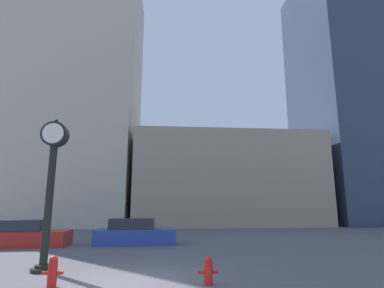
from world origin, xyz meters
TOP-DOWN VIEW (x-y plane):
  - ground_plane at (0.00, 0.00)m, footprint 200.00×200.00m
  - building_tall_tower at (-9.89, 24.00)m, footprint 14.76×12.00m
  - building_storefront_row at (7.43, 24.00)m, footprint 18.88×12.00m
  - building_glass_modern at (23.68, 24.00)m, footprint 11.62×12.00m
  - street_clock at (-2.92, 1.64)m, footprint 0.88×0.76m
  - car_red at (-6.30, 7.79)m, footprint 4.43×1.95m
  - car_blue at (-0.60, 8.12)m, footprint 4.36×1.78m
  - fire_hydrant_near at (-1.94, -0.29)m, footprint 0.55×0.24m
  - fire_hydrant_far at (2.25, -0.42)m, footprint 0.55×0.24m

SIDE VIEW (x-z plane):
  - ground_plane at x=0.00m, z-range 0.00..0.00m
  - fire_hydrant_far at x=2.25m, z-range 0.01..0.76m
  - fire_hydrant_near at x=-1.94m, z-range 0.01..0.81m
  - car_red at x=-6.30m, z-range -0.11..1.24m
  - car_blue at x=-0.60m, z-range -0.11..1.28m
  - street_clock at x=-2.92m, z-range 0.50..5.64m
  - building_storefront_row at x=7.43m, z-range 0.00..9.24m
  - building_tall_tower at x=-9.89m, z-range 0.00..28.80m
  - building_glass_modern at x=23.68m, z-range 0.00..31.04m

